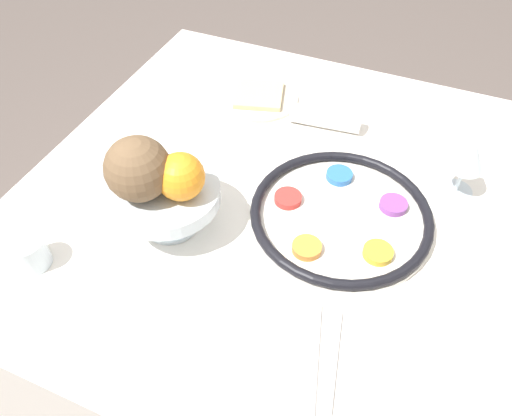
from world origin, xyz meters
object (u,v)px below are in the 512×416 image
Objects in this scene: fruit_stand at (167,197)px; cup_near at (29,253)px; coconut at (138,169)px; wine_glass at (469,156)px; bread_plate at (259,97)px; napkin_roll at (326,118)px; cup_mid at (112,174)px; orange_fruit at (181,177)px; seder_plate at (341,215)px.

fruit_stand is 3.11× the size of cup_near.
fruit_stand is at bearing -139.35° from coconut.
bread_plate is (0.50, -0.14, -0.09)m from wine_glass.
bread_plate is 1.15× the size of napkin_roll.
coconut reaches higher than cup_mid.
orange_fruit reaches higher than bread_plate.
bread_plate is 0.43m from cup_mid.
cup_mid is at bearing -16.85° from fruit_stand.
cup_near is (0.48, 0.32, 0.01)m from seder_plate.
cup_near is at bearing 45.30° from coconut.
bread_plate is at bearing -93.25° from coconut.
cup_mid is at bearing 67.71° from bread_plate.
cup_near is (0.68, 0.49, -0.07)m from wine_glass.
orange_fruit is 1.33× the size of cup_mid.
seder_plate is 0.30m from napkin_roll.
fruit_stand is at bearing 163.15° from cup_mid.
bread_plate is at bearing -106.02° from cup_near.
orange_fruit is 0.74× the size of coconut.
wine_glass reaches higher than napkin_roll.
wine_glass is at bearing 164.29° from bread_plate.
cup_mid is (0.16, 0.40, 0.02)m from bread_plate.
cup_near is at bearing 58.32° from napkin_roll.
bread_plate is 3.01× the size of cup_near.
orange_fruit is 0.45m from napkin_roll.
orange_fruit reaches higher than seder_plate.
coconut is 0.50m from napkin_roll.
coconut reaches higher than orange_fruit.
fruit_stand reaches higher than napkin_roll.
cup_mid reaches higher than napkin_roll.
orange_fruit is at bearing 27.82° from seder_plate.
napkin_roll is (-0.19, 0.04, 0.02)m from bread_plate.
cup_mid is at bearing -94.31° from cup_near.
napkin_roll is 0.70m from cup_near.
wine_glass is at bearing -158.78° from cup_mid.
cup_near is (0.22, 0.18, -0.11)m from orange_fruit.
fruit_stand is 1.03× the size of bread_plate.
napkin_roll is at bearing -66.67° from seder_plate.
fruit_stand is (0.30, 0.14, 0.06)m from seder_plate.
wine_glass is 0.70× the size of bread_plate.
cup_near is 0.23m from cup_mid.
orange_fruit is (0.46, 0.31, 0.05)m from wine_glass.
orange_fruit is 0.51× the size of napkin_roll.
napkin_roll is at bearing -18.20° from wine_glass.
napkin_roll reaches higher than seder_plate.
cup_near is at bearing 85.69° from cup_mid.
seder_plate is at bearing 40.68° from wine_glass.
fruit_stand is 1.73× the size of coconut.
coconut is at bearing 26.36° from seder_plate.
cup_near reaches higher than napkin_roll.
fruit_stand is 0.18m from cup_mid.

